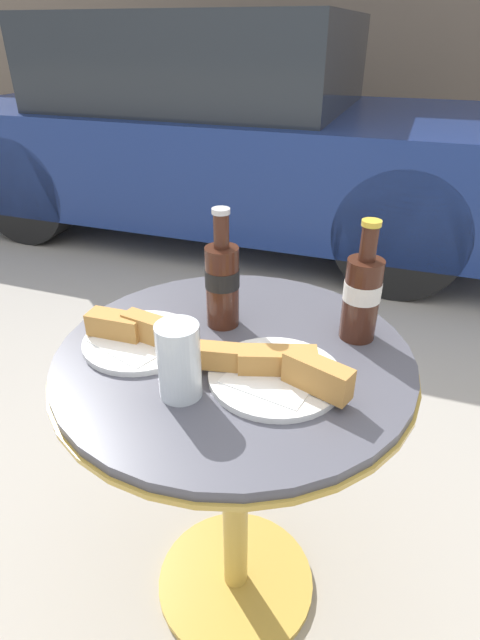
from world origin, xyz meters
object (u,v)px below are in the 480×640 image
at_px(cola_bottle_left, 362,294).
at_px(lunch_plate_near, 276,370).
at_px(drinking_glass, 179,364).
at_px(parked_car, 228,135).
at_px(cola_bottle_right, 222,281).
at_px(lunch_plate_far, 139,335).
at_px(bistro_table, 235,422).

distance_m(cola_bottle_left, lunch_plate_near, 0.24).
relative_size(drinking_glass, parked_car, 0.03).
xyz_separation_m(cola_bottle_right, lunch_plate_near, (0.16, -0.15, -0.08)).
bearing_deg(drinking_glass, lunch_plate_far, 141.35).
bearing_deg(cola_bottle_left, drinking_glass, -131.66).
distance_m(cola_bottle_right, lunch_plate_far, 0.20).
xyz_separation_m(lunch_plate_far, parked_car, (-0.84, 2.71, -0.12)).
relative_size(cola_bottle_left, lunch_plate_near, 0.83).
relative_size(cola_bottle_left, parked_car, 0.06).
height_order(lunch_plate_near, lunch_plate_far, lunch_plate_near).
bearing_deg(lunch_plate_near, parked_car, 112.43).
distance_m(bistro_table, lunch_plate_far, 0.28).
distance_m(lunch_plate_far, parked_car, 2.84).
bearing_deg(lunch_plate_far, parked_car, 107.28).
distance_m(cola_bottle_left, cola_bottle_right, 0.28).
bearing_deg(parked_car, lunch_plate_near, -67.57).
height_order(cola_bottle_left, parked_car, parked_car).
distance_m(drinking_glass, lunch_plate_far, 0.19).
height_order(bistro_table, parked_car, parked_car).
xyz_separation_m(cola_bottle_left, drinking_glass, (-0.25, -0.29, -0.03)).
distance_m(cola_bottle_right, parked_car, 2.76).
relative_size(cola_bottle_right, parked_car, 0.06).
relative_size(cola_bottle_left, drinking_glass, 1.80).
relative_size(bistro_table, parked_car, 0.19).
xyz_separation_m(cola_bottle_left, cola_bottle_right, (-0.27, -0.04, 0.00)).
bearing_deg(lunch_plate_far, cola_bottle_left, 23.23).
height_order(bistro_table, drinking_glass, drinking_glass).
height_order(cola_bottle_right, lunch_plate_far, cola_bottle_right).
relative_size(lunch_plate_near, lunch_plate_far, 1.29).
relative_size(bistro_table, lunch_plate_far, 3.28).
xyz_separation_m(cola_bottle_left, parked_car, (-1.24, 2.54, -0.19)).
xyz_separation_m(cola_bottle_left, lunch_plate_near, (-0.11, -0.20, -0.07)).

